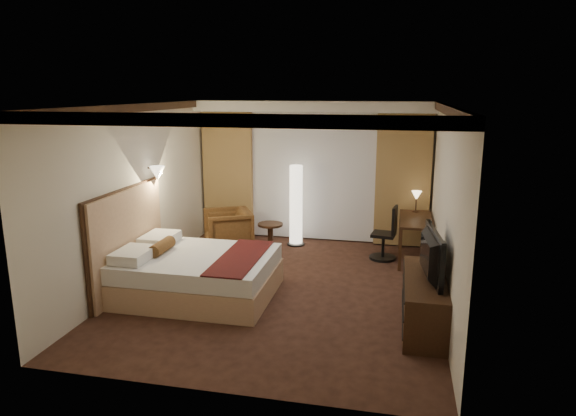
% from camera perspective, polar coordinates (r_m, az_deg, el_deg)
% --- Properties ---
extents(floor, '(4.50, 5.50, 0.01)m').
position_cam_1_polar(floor, '(7.75, -0.64, -8.98)').
color(floor, black).
rests_on(floor, ground).
extents(ceiling, '(4.50, 5.50, 0.01)m').
position_cam_1_polar(ceiling, '(7.19, -0.69, 11.42)').
color(ceiling, white).
rests_on(ceiling, back_wall).
extents(back_wall, '(4.50, 0.02, 2.70)m').
position_cam_1_polar(back_wall, '(10.00, 2.87, 4.08)').
color(back_wall, beige).
rests_on(back_wall, floor).
extents(left_wall, '(0.02, 5.50, 2.70)m').
position_cam_1_polar(left_wall, '(8.14, -16.29, 1.51)').
color(left_wall, beige).
rests_on(left_wall, floor).
extents(right_wall, '(0.02, 5.50, 2.70)m').
position_cam_1_polar(right_wall, '(7.20, 17.08, -0.01)').
color(right_wall, beige).
rests_on(right_wall, floor).
extents(crown_molding, '(4.50, 5.50, 0.12)m').
position_cam_1_polar(crown_molding, '(7.19, -0.69, 10.94)').
color(crown_molding, black).
rests_on(crown_molding, ceiling).
extents(soffit, '(4.50, 0.50, 0.20)m').
position_cam_1_polar(soffit, '(9.64, 2.70, 11.22)').
color(soffit, white).
rests_on(soffit, ceiling).
extents(curtain_sheer, '(2.48, 0.04, 2.45)m').
position_cam_1_polar(curtain_sheer, '(9.94, 2.78, 3.44)').
color(curtain_sheer, silver).
rests_on(curtain_sheer, back_wall).
extents(curtain_left_drape, '(1.00, 0.14, 2.45)m').
position_cam_1_polar(curtain_left_drape, '(10.30, -6.66, 3.70)').
color(curtain_left_drape, '#A7894C').
rests_on(curtain_left_drape, back_wall).
extents(curtain_right_drape, '(1.00, 0.14, 2.45)m').
position_cam_1_polar(curtain_right_drape, '(9.75, 12.64, 2.95)').
color(curtain_right_drape, '#A7894C').
rests_on(curtain_right_drape, back_wall).
extents(wall_sconce, '(0.24, 0.24, 0.24)m').
position_cam_1_polar(wall_sconce, '(8.33, -14.30, 3.77)').
color(wall_sconce, white).
rests_on(wall_sconce, left_wall).
extents(bed, '(2.12, 1.66, 0.62)m').
position_cam_1_polar(bed, '(7.53, -9.93, -7.30)').
color(bed, white).
rests_on(bed, floor).
extents(headboard, '(0.12, 1.96, 1.50)m').
position_cam_1_polar(headboard, '(7.85, -17.34, -3.49)').
color(headboard, tan).
rests_on(headboard, floor).
extents(armchair, '(1.04, 1.07, 0.83)m').
position_cam_1_polar(armchair, '(9.51, -6.69, -2.22)').
color(armchair, '#4A3016').
rests_on(armchair, floor).
extents(side_table, '(0.46, 0.46, 0.51)m').
position_cam_1_polar(side_table, '(9.47, -1.96, -3.22)').
color(side_table, black).
rests_on(side_table, floor).
extents(floor_lamp, '(0.33, 0.33, 1.55)m').
position_cam_1_polar(floor_lamp, '(9.66, 0.89, 0.30)').
color(floor_lamp, white).
rests_on(floor_lamp, floor).
extents(desk, '(0.55, 1.30, 0.75)m').
position_cam_1_polar(desk, '(9.15, 13.94, -3.41)').
color(desk, black).
rests_on(desk, floor).
extents(desk_lamp, '(0.18, 0.18, 0.34)m').
position_cam_1_polar(desk_lamp, '(9.50, 14.05, 0.59)').
color(desk_lamp, '#FFD899').
rests_on(desk_lamp, desk).
extents(office_chair, '(0.52, 0.52, 0.96)m').
position_cam_1_polar(office_chair, '(9.07, 10.57, -2.69)').
color(office_chair, black).
rests_on(office_chair, floor).
extents(dresser, '(0.50, 1.64, 0.64)m').
position_cam_1_polar(dresser, '(6.73, 14.86, -9.98)').
color(dresser, black).
rests_on(dresser, floor).
extents(television, '(0.76, 1.18, 0.15)m').
position_cam_1_polar(television, '(6.51, 14.92, -4.77)').
color(television, black).
rests_on(television, dresser).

